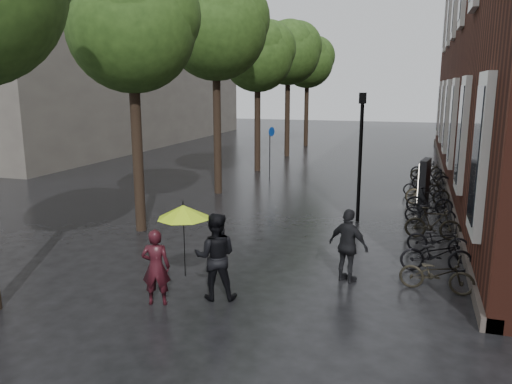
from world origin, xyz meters
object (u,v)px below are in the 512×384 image
at_px(person_burgundy, 156,267).
at_px(lamp_post, 361,145).
at_px(parked_bicycles, 430,203).
at_px(person_black, 215,256).
at_px(ad_lightbox, 424,183).
at_px(pedestrian_walking, 348,246).

height_order(person_burgundy, lamp_post, lamp_post).
relative_size(parked_bicycles, lamp_post, 3.56).
bearing_deg(person_black, ad_lightbox, -129.07).
height_order(person_black, parked_bicycles, person_black).
distance_m(ad_lightbox, lamp_post, 3.91).
relative_size(person_black, pedestrian_walking, 1.09).
bearing_deg(person_burgundy, ad_lightbox, -133.71).
relative_size(person_burgundy, parked_bicycles, 0.11).
distance_m(person_black, parked_bicycles, 9.90).
height_order(person_burgundy, parked_bicycles, person_burgundy).
distance_m(person_burgundy, lamp_post, 8.78).
height_order(person_burgundy, ad_lightbox, ad_lightbox).
height_order(pedestrian_walking, ad_lightbox, ad_lightbox).
xyz_separation_m(pedestrian_walking, parked_bicycles, (1.96, 6.97, -0.41)).
xyz_separation_m(person_black, pedestrian_walking, (2.57, 1.82, -0.08)).
relative_size(person_burgundy, ad_lightbox, 0.90).
bearing_deg(pedestrian_walking, lamp_post, -61.22).
bearing_deg(parked_bicycles, person_black, -117.23).
relative_size(parked_bicycles, ad_lightbox, 8.41).
xyz_separation_m(parked_bicycles, lamp_post, (-2.35, -1.49, 2.14)).
bearing_deg(person_black, parked_bicycles, -133.34).
xyz_separation_m(person_burgundy, ad_lightbox, (5.36, 10.79, 0.10)).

